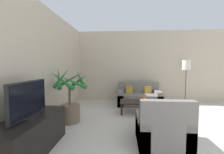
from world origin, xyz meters
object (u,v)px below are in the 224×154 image
Objects in this scene: television at (29,99)px; potted_palm at (70,102)px; apple_green at (142,98)px; sofa_loveseat at (139,97)px; orange_fruit at (144,98)px; coffee_table at (139,103)px; tv_console at (30,136)px; ottoman at (155,119)px; floor_lamp at (186,68)px; apple_red at (141,98)px; armchair at (162,130)px; fruit_bowl at (143,100)px.

potted_palm reaches higher than television.
sofa_loveseat is at bearing 90.05° from apple_green.
orange_fruit reaches higher than apple_green.
sofa_loveseat is at bearing 84.56° from coffee_table.
ottoman is at bearing 28.89° from tv_console.
floor_lamp is at bearing 34.08° from coffee_table.
coffee_table is at bearing 174.58° from orange_fruit.
orange_fruit is (1.89, 0.81, -0.05)m from potted_palm.
potted_palm reaches higher than apple_green.
coffee_table is at bearing 160.69° from apple_red.
coffee_table is 1.79m from armchair.
floor_lamp reaches higher than ottoman.
armchair is at bearing -87.85° from sofa_loveseat.
potted_palm is 0.86× the size of floor_lamp.
floor_lamp reaches higher than tv_console.
floor_lamp is 2.19m from orange_fruit.
television reaches higher than orange_fruit.
coffee_table is 0.14m from apple_red.
apple_red is at bearing -19.31° from coffee_table.
apple_green is at bearing -89.95° from sofa_loveseat.
sofa_loveseat is 1.01m from apple_red.
tv_console is at bearing -169.28° from armchair.
floor_lamp is at bearing 33.86° from apple_green.
sofa_loveseat is (1.83, 1.80, -0.22)m from potted_palm.
potted_palm is at bearing -135.58° from sofa_loveseat.
television is 0.78× the size of coffee_table.
television is at bearing -95.95° from potted_palm.
apple_red is at bearing 101.16° from ottoman.
tv_console is 2.11× the size of ottoman.
tv_console is 2.99m from apple_green.
television is 0.63× the size of potted_palm.
tv_console is 0.56m from television.
potted_palm is 1.23× the size of coffee_table.
potted_palm is at bearing 84.05° from television.
tv_console is at bearing -132.01° from apple_red.
ottoman is at bearing -78.84° from apple_red.
apple_green is 0.94× the size of orange_fruit.
tv_console is 2.12m from armchair.
fruit_bowl is at bearing -144.63° from floor_lamp.
floor_lamp is at bearing 35.37° from fruit_bowl.
floor_lamp is 2.34m from coffee_table.
sofa_loveseat is at bearing 44.42° from potted_palm.
ottoman is at bearing 28.92° from television.
tv_console is at bearing -96.09° from potted_palm.
sofa_loveseat is at bearing 94.42° from ottoman.
sofa_loveseat is at bearing 92.15° from armchair.
coffee_table is (1.74, 0.82, -0.18)m from potted_palm.
fruit_bowl is 1.03m from ottoman.
potted_palm reaches higher than sofa_loveseat.
ottoman is at bearing -4.91° from potted_palm.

